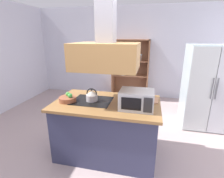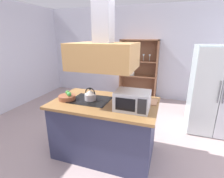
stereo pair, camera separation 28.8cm
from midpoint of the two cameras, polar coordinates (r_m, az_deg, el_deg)
ground_plane at (r=3.05m, az=-4.50°, el=-20.31°), size 7.80×7.80×0.00m
wall_back at (r=5.37m, az=4.80°, el=11.95°), size 6.00×0.12×2.70m
kitchen_island at (r=2.79m, az=-4.66°, el=-12.96°), size 1.59×0.96×0.90m
range_hood at (r=2.41m, az=-5.41°, el=13.81°), size 0.90×0.70×1.29m
refrigerator at (r=3.93m, az=27.55°, el=0.52°), size 0.90×0.78×1.70m
dish_cabinet at (r=5.24m, az=4.54°, el=5.47°), size 1.10×0.40×1.76m
kettle at (r=2.64m, az=-9.90°, el=-2.25°), size 0.18×0.18×0.20m
cutting_board at (r=2.68m, az=8.72°, el=-3.66°), size 0.35×0.26×0.02m
microwave at (r=2.33m, az=4.76°, el=-3.62°), size 0.46×0.35×0.26m
fruit_bowl at (r=2.73m, az=-17.57°, el=-3.15°), size 0.26×0.26×0.13m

